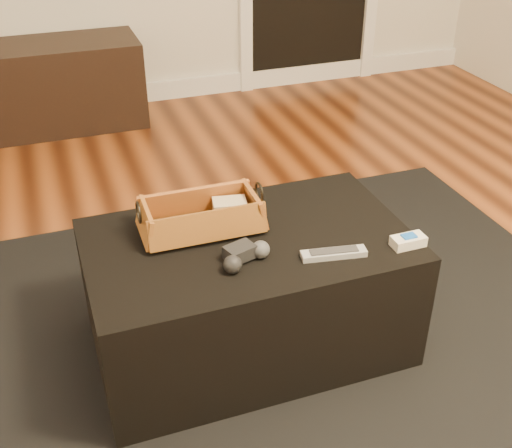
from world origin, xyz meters
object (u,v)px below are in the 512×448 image
object	(u,v)px
media_cabinet	(31,88)
tv_remote	(197,227)
cream_gadget	(408,241)
game_controller	(244,255)
ottoman	(248,292)
silver_remote	(334,253)
wicker_basket	(201,217)

from	to	relation	value
media_cabinet	tv_remote	world-z (taller)	media_cabinet
media_cabinet	cream_gadget	xyz separation A→B (m)	(1.01, -2.39, 0.20)
media_cabinet	game_controller	bearing A→B (deg)	-77.49
tv_remote	cream_gadget	xyz separation A→B (m)	(0.58, -0.28, -0.01)
ottoman	silver_remote	distance (m)	0.35
media_cabinet	cream_gadget	world-z (taller)	media_cabinet
tv_remote	ottoman	bearing A→B (deg)	-35.84
media_cabinet	ottoman	xyz separation A→B (m)	(0.56, -2.19, -0.02)
ottoman	tv_remote	bearing A→B (deg)	149.47
media_cabinet	game_controller	distance (m)	2.37
ottoman	wicker_basket	world-z (taller)	wicker_basket
ottoman	cream_gadget	bearing A→B (deg)	-24.40
media_cabinet	wicker_basket	distance (m)	2.15
tv_remote	wicker_basket	world-z (taller)	wicker_basket
ottoman	tv_remote	world-z (taller)	tv_remote
wicker_basket	ottoman	bearing A→B (deg)	-38.82
media_cabinet	silver_remote	xyz separation A→B (m)	(0.77, -2.36, 0.20)
media_cabinet	wicker_basket	xyz separation A→B (m)	(0.44, -2.09, 0.23)
game_controller	silver_remote	xyz separation A→B (m)	(0.26, -0.06, -0.02)
cream_gadget	silver_remote	bearing A→B (deg)	174.16
wicker_basket	cream_gadget	bearing A→B (deg)	-27.84
media_cabinet	ottoman	distance (m)	2.26
media_cabinet	silver_remote	distance (m)	2.49
media_cabinet	tv_remote	xyz separation A→B (m)	(0.42, -2.10, 0.21)
tv_remote	game_controller	world-z (taller)	game_controller
media_cabinet	game_controller	xyz separation A→B (m)	(0.51, -2.31, 0.21)
ottoman	game_controller	xyz separation A→B (m)	(-0.05, -0.12, 0.24)
ottoman	tv_remote	distance (m)	0.28
ottoman	silver_remote	xyz separation A→B (m)	(0.21, -0.18, 0.22)
cream_gadget	tv_remote	bearing A→B (deg)	154.08
ottoman	wicker_basket	size ratio (longest dim) A/B	2.56
ottoman	cream_gadget	distance (m)	0.54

